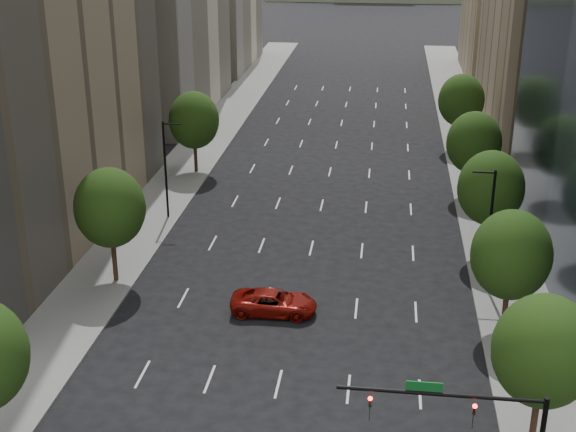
% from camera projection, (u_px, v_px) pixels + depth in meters
% --- Properties ---
extents(sidewalk_left, '(6.00, 200.00, 0.15)m').
position_uv_depth(sidewalk_left, '(130.00, 238.00, 67.30)').
color(sidewalk_left, slate).
rests_on(sidewalk_left, ground).
extents(sidewalk_right, '(6.00, 200.00, 0.15)m').
position_uv_depth(sidewalk_right, '(503.00, 257.00, 63.69)').
color(sidewalk_right, slate).
rests_on(sidewalk_right, ground).
extents(filler_left, '(14.00, 26.00, 18.00)m').
position_uv_depth(filler_left, '(210.00, 12.00, 135.14)').
color(filler_left, beige).
rests_on(filler_left, ground).
extents(parking_tan_right, '(14.00, 30.00, 30.00)m').
position_uv_depth(parking_tan_right, '(555.00, 7.00, 93.92)').
color(parking_tan_right, '#8C7759').
rests_on(parking_tan_right, ground).
extents(filler_right, '(14.00, 26.00, 16.00)m').
position_uv_depth(filler_right, '(512.00, 26.00, 126.92)').
color(filler_right, '#8C7759').
rests_on(filler_right, ground).
extents(tree_right_1, '(5.20, 5.20, 8.75)m').
position_uv_depth(tree_right_1, '(544.00, 351.00, 39.64)').
color(tree_right_1, '#382316').
rests_on(tree_right_1, ground).
extents(tree_right_2, '(5.20, 5.20, 8.61)m').
position_uv_depth(tree_right_2, '(511.00, 255.00, 50.76)').
color(tree_right_2, '#382316').
rests_on(tree_right_2, ground).
extents(tree_right_3, '(5.20, 5.20, 8.89)m').
position_uv_depth(tree_right_3, '(491.00, 188.00, 61.71)').
color(tree_right_3, '#382316').
rests_on(tree_right_3, ground).
extents(tree_right_4, '(5.20, 5.20, 8.46)m').
position_uv_depth(tree_right_4, '(474.00, 143.00, 74.77)').
color(tree_right_4, '#382316').
rests_on(tree_right_4, ground).
extents(tree_right_5, '(5.20, 5.20, 8.75)m').
position_uv_depth(tree_right_5, '(461.00, 100.00, 89.41)').
color(tree_right_5, '#382316').
rests_on(tree_right_5, ground).
extents(tree_left_1, '(5.20, 5.20, 8.97)m').
position_uv_depth(tree_left_1, '(110.00, 208.00, 57.57)').
color(tree_left_1, '#382316').
rests_on(tree_left_1, ground).
extents(tree_left_2, '(5.20, 5.20, 8.68)m').
position_uv_depth(tree_left_2, '(194.00, 120.00, 81.64)').
color(tree_left_2, '#382316').
rests_on(tree_left_2, ground).
extents(streetlight_rn, '(1.70, 0.20, 9.00)m').
position_uv_depth(streetlight_rn, '(489.00, 224.00, 57.55)').
color(streetlight_rn, black).
rests_on(streetlight_rn, ground).
extents(streetlight_ln, '(1.70, 0.20, 9.00)m').
position_uv_depth(streetlight_ln, '(166.00, 167.00, 69.90)').
color(streetlight_ln, black).
rests_on(streetlight_ln, ground).
extents(traffic_signal, '(9.12, 0.40, 7.38)m').
position_uv_depth(traffic_signal, '(484.00, 429.00, 34.73)').
color(traffic_signal, black).
rests_on(traffic_signal, ground).
extents(car_red_far, '(6.00, 2.85, 1.65)m').
position_uv_depth(car_red_far, '(274.00, 302.00, 54.91)').
color(car_red_far, maroon).
rests_on(car_red_far, ground).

